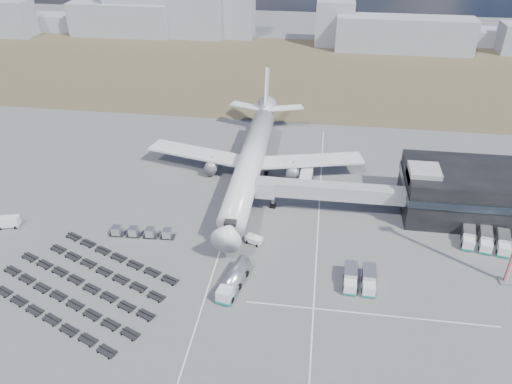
# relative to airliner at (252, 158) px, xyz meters

# --- Properties ---
(ground) EXTENTS (420.00, 420.00, 0.00)m
(ground) POSITION_rel_airliner_xyz_m (0.00, -32.38, -5.29)
(ground) COLOR #565659
(ground) RESTS_ON ground
(grass_strip) EXTENTS (420.00, 90.00, 0.01)m
(grass_strip) POSITION_rel_airliner_xyz_m (0.00, 77.62, -5.29)
(grass_strip) COLOR brown
(grass_strip) RESTS_ON ground
(lane_markings) EXTENTS (47.12, 110.00, 0.01)m
(lane_markings) POSITION_rel_airliner_xyz_m (9.77, -29.38, -5.29)
(lane_markings) COLOR silver
(lane_markings) RESTS_ON ground
(terminal) EXTENTS (30.40, 16.40, 11.00)m
(terminal) POSITION_rel_airliner_xyz_m (47.77, -8.41, -0.04)
(terminal) COLOR black
(terminal) RESTS_ON ground
(jet_bridge) EXTENTS (30.30, 3.80, 7.05)m
(jet_bridge) POSITION_rel_airliner_xyz_m (15.90, -11.95, -0.24)
(jet_bridge) COLOR #939399
(jet_bridge) RESTS_ON ground
(airliner) EXTENTS (51.59, 64.53, 17.62)m
(airliner) POSITION_rel_airliner_xyz_m (0.00, 0.00, 0.00)
(airliner) COLOR silver
(airliner) RESTS_ON ground
(skyline) EXTENTS (304.27, 27.12, 23.38)m
(skyline) POSITION_rel_airliner_xyz_m (-22.25, 116.51, 2.77)
(skyline) COLOR #9294A0
(skyline) RESTS_ON ground
(fuel_tanker) EXTENTS (4.55, 10.25, 3.21)m
(fuel_tanker) POSITION_rel_airliner_xyz_m (2.30, -37.10, -3.69)
(fuel_tanker) COLOR silver
(fuel_tanker) RESTS_ON ground
(pushback_tug) EXTENTS (3.59, 2.85, 1.43)m
(pushback_tug) POSITION_rel_airliner_xyz_m (4.00, -24.59, -4.58)
(pushback_tug) COLOR silver
(pushback_tug) RESTS_ON ground
(utility_van) EXTENTS (4.55, 2.88, 2.26)m
(utility_van) POSITION_rel_airliner_xyz_m (-45.35, -26.09, -4.16)
(utility_van) COLOR silver
(utility_van) RESTS_ON ground
(catering_truck) EXTENTS (3.07, 6.83, 3.08)m
(catering_truck) POSITION_rel_airliner_xyz_m (12.64, -1.77, -3.72)
(catering_truck) COLOR silver
(catering_truck) RESTS_ON ground
(service_trucks_near) EXTENTS (5.48, 6.49, 2.54)m
(service_trucks_near) POSITION_rel_airliner_xyz_m (23.46, -33.70, -3.91)
(service_trucks_near) COLOR silver
(service_trucks_near) RESTS_ON ground
(service_trucks_far) EXTENTS (9.32, 7.69, 2.53)m
(service_trucks_far) POSITION_rel_airliner_xyz_m (47.47, -19.32, -3.92)
(service_trucks_far) COLOR silver
(service_trucks_far) RESTS_ON ground
(uld_row) EXTENTS (12.82, 2.24, 1.77)m
(uld_row) POSITION_rel_airliner_xyz_m (-17.86, -25.58, -4.23)
(uld_row) COLOR black
(uld_row) RESTS_ON ground
(baggage_dollies) EXTENTS (34.80, 28.67, 0.72)m
(baggage_dollies) POSITION_rel_airliner_xyz_m (-23.38, -40.57, -4.93)
(baggage_dollies) COLOR black
(baggage_dollies) RESTS_ON ground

